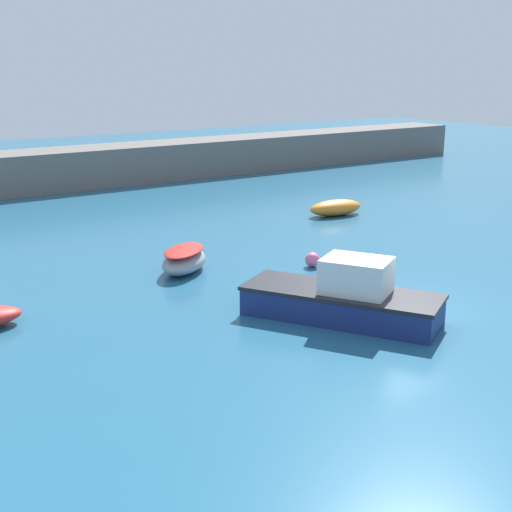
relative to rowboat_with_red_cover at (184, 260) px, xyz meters
name	(u,v)px	position (x,y,z in m)	size (l,w,h in m)	color
ground_plane	(400,314)	(3.65, -7.99, -0.59)	(120.00, 120.00, 0.20)	#235B7A
harbor_breakwater	(75,168)	(3.65, 20.97, 0.75)	(66.30, 3.81, 2.48)	#66605B
rowboat_with_red_cover	(184,260)	(0.00, 0.00, 0.00)	(3.10, 2.97, 0.97)	gray
cabin_cruiser_white	(345,298)	(1.58, -7.54, 0.22)	(4.99, 6.51, 2.04)	navy
open_tender_yellow	(335,208)	(11.72, 4.63, -0.07)	(3.21, 1.69, 0.83)	orange
mooring_buoy_pink	(312,260)	(4.52, -2.31, -0.19)	(0.59, 0.59, 0.59)	#EA668C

